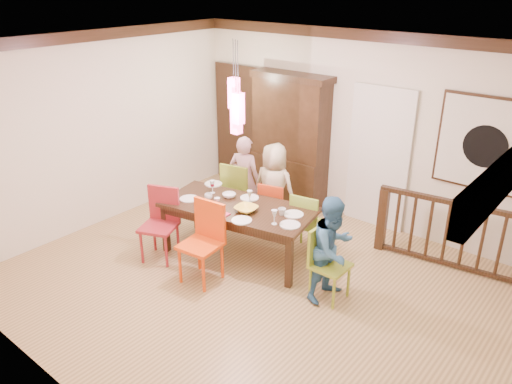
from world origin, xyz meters
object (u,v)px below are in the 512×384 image
Objects in this scene: person_far_left at (245,179)px; person_far_mid at (274,188)px; dining_table at (238,211)px; balustrade at (455,234)px; chair_far_left at (240,188)px; chair_end_right at (331,260)px; person_end_right at (333,249)px; china_hutch at (290,140)px.

person_far_left is 0.56m from person_far_mid.
dining_table is 2.86m from balustrade.
person_far_mid is at bearing 176.11° from chair_far_left.
chair_end_right is at bearing 145.09° from chair_far_left.
dining_table is at bearing 84.30° from person_far_mid.
person_far_mid reaches higher than chair_far_left.
chair_end_right is 0.44× the size of balustrade.
chair_end_right is 0.14m from person_end_right.
dining_table is at bearing 97.07° from person_end_right.
person_far_left is (0.02, 0.08, 0.12)m from chair_far_left.
person_end_right reaches higher than dining_table.
person_far_mid is (-1.58, 0.95, 0.17)m from chair_end_right.
china_hutch reaches higher than balustrade.
dining_table is 1.58× the size of person_far_left.
chair_far_left reaches higher than dining_table.
dining_table is 0.89m from person_far_mid.
person_far_mid is (0.44, -1.00, -0.41)m from china_hutch.
balustrade is (3.05, 0.75, -0.08)m from chair_far_left.
china_hutch reaches higher than chair_end_right.
chair_far_left is 2.33m from chair_end_right.
chair_far_left is 0.72× the size of person_far_left.
person_end_right is at bearing -127.42° from balustrade.
china_hutch is at bearing 93.93° from dining_table.
chair_far_left is at bearing 118.09° from dining_table.
person_far_left reaches higher than chair_end_right.
chair_end_right is (1.51, -0.06, -0.15)m from dining_table.
chair_end_right is at bearing -162.87° from person_end_right.
person_end_right is (1.51, -0.03, -0.01)m from dining_table.
china_hutch is (-2.03, 1.95, 0.58)m from chair_end_right.
chair_far_left is 0.46× the size of china_hutch.
chair_far_left is 0.77× the size of person_end_right.
person_end_right is at bearing -12.37° from dining_table.
chair_far_left is at bearing 60.85° from person_far_left.
person_far_mid is at bearing 67.97° from person_end_right.
person_far_left reaches higher than person_far_mid.
china_hutch is 1.68× the size of person_end_right.
person_end_right is at bearing -43.47° from china_hutch.
person_far_mid is at bearing 83.30° from dining_table.
balustrade is at bearing -28.15° from chair_end_right.
person_far_mid reaches higher than dining_table.
balustrade is 1.81m from person_end_right.
person_far_mid is at bearing 59.75° from chair_end_right.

